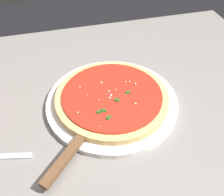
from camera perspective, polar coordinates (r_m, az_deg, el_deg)
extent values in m
cube|color=black|center=(1.18, -22.93, -6.83)|extent=(0.06, 0.06, 0.73)
cube|color=black|center=(1.28, 15.72, 0.22)|extent=(0.06, 0.06, 0.73)
cube|color=gray|center=(0.67, 2.26, -1.06)|extent=(0.97, 0.79, 0.03)
cylinder|color=white|center=(0.64, 0.00, -0.85)|extent=(0.32, 0.32, 0.01)
cylinder|color=#DBB26B|center=(0.63, 0.00, 0.10)|extent=(0.28, 0.28, 0.02)
cylinder|color=red|center=(0.63, 0.00, 0.76)|extent=(0.24, 0.24, 0.00)
sphere|color=#EFEACC|center=(0.65, 5.13, 3.12)|extent=(0.01, 0.01, 0.01)
sphere|color=#EFEACC|center=(0.61, -0.58, 0.05)|extent=(0.01, 0.01, 0.01)
sphere|color=#EFEACC|center=(0.65, -7.06, 2.38)|extent=(0.00, 0.00, 0.00)
sphere|color=#EFEACC|center=(0.62, -1.17, 0.85)|extent=(0.00, 0.00, 0.00)
sphere|color=#EFEACC|center=(0.66, 3.85, 3.64)|extent=(0.00, 0.00, 0.00)
sphere|color=#EFEACC|center=(0.60, 5.15, -1.27)|extent=(0.01, 0.01, 0.01)
sphere|color=#EFEACC|center=(0.62, -0.21, 0.57)|extent=(0.01, 0.01, 0.01)
sphere|color=#EFEACC|center=(0.63, 0.89, 1.61)|extent=(0.00, 0.00, 0.00)
sphere|color=#EFEACC|center=(0.55, -2.56, -6.25)|extent=(0.00, 0.00, 0.00)
sphere|color=#EFEACC|center=(0.61, -2.84, -0.40)|extent=(0.00, 0.00, 0.00)
sphere|color=#EFEACC|center=(0.62, 3.23, 0.78)|extent=(0.00, 0.00, 0.00)
sphere|color=#EFEACC|center=(0.63, -0.80, 1.77)|extent=(0.00, 0.00, 0.00)
sphere|color=#EFEACC|center=(0.66, 2.96, 3.56)|extent=(0.00, 0.00, 0.00)
sphere|color=#EFEACC|center=(0.59, -7.52, -3.17)|extent=(0.00, 0.00, 0.00)
sphere|color=#EFEACC|center=(0.63, -5.50, 0.96)|extent=(0.00, 0.00, 0.00)
sphere|color=#EFEACC|center=(0.66, -2.36, 3.39)|extent=(0.01, 0.01, 0.01)
cube|color=#23561E|center=(0.63, 3.49, 1.23)|extent=(0.01, 0.01, 0.00)
cube|color=#23561E|center=(0.58, -2.81, -3.04)|extent=(0.01, 0.01, 0.00)
cube|color=#23561E|center=(0.59, -1.81, -2.74)|extent=(0.01, 0.01, 0.00)
cube|color=#23561E|center=(0.61, 1.09, -0.42)|extent=(0.01, 0.01, 0.00)
cube|color=#23561E|center=(0.57, -0.79, -4.30)|extent=(0.01, 0.01, 0.00)
cube|color=silver|center=(0.59, -4.11, -5.64)|extent=(0.11, 0.11, 0.00)
cube|color=brown|center=(0.53, -10.45, -13.15)|extent=(0.10, 0.11, 0.01)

